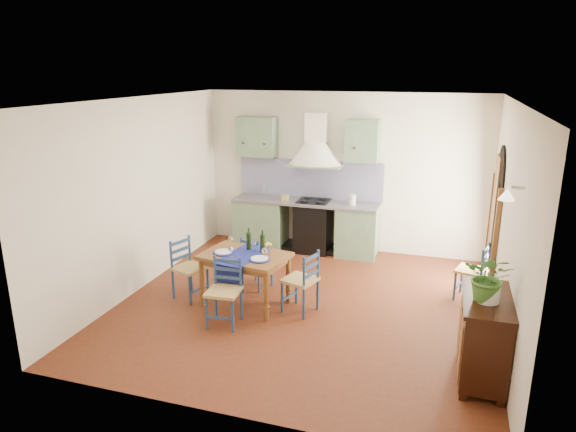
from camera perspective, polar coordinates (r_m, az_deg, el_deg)
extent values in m
plane|color=#451E0E|center=(7.28, 1.81, -9.82)|extent=(5.00, 5.00, 0.00)
cube|color=silver|center=(9.16, 6.14, 4.80)|extent=(5.00, 0.04, 2.80)
cube|color=gray|center=(9.49, -3.02, -0.70)|extent=(0.90, 0.60, 0.88)
cube|color=gray|center=(9.04, 7.74, -1.69)|extent=(0.70, 0.60, 0.88)
cube|color=black|center=(9.20, 2.83, -1.25)|extent=(0.60, 0.58, 0.88)
cube|color=slate|center=(9.11, 1.95, 1.60)|extent=(2.60, 0.64, 0.04)
cube|color=silver|center=(9.37, -3.06, 1.96)|extent=(0.45, 0.40, 0.03)
cylinder|color=silver|center=(9.49, -2.70, 3.12)|extent=(0.02, 0.02, 0.26)
cube|color=black|center=(9.07, 2.87, 1.68)|extent=(0.55, 0.48, 0.02)
cube|color=black|center=(9.41, 1.99, -3.40)|extent=(2.60, 0.50, 0.08)
cube|color=#0C0A5F|center=(9.29, 2.43, 4.16)|extent=(2.65, 0.05, 0.68)
cube|color=gray|center=(9.31, -3.47, 8.80)|extent=(0.70, 0.34, 0.70)
cube|color=gray|center=(8.82, 8.27, 8.25)|extent=(0.55, 0.34, 0.70)
cone|color=white|center=(8.95, 3.04, 6.89)|extent=(0.96, 0.96, 0.40)
cube|color=white|center=(8.98, 3.23, 9.81)|extent=(0.36, 0.30, 0.50)
cube|color=silver|center=(6.60, 23.30, -0.93)|extent=(0.04, 5.00, 2.80)
cube|color=black|center=(8.10, 21.88, -2.02)|extent=(0.03, 1.00, 1.65)
cylinder|color=black|center=(7.90, 22.51, 3.68)|extent=(0.03, 1.00, 1.00)
cube|color=brown|center=(7.58, 21.96, -3.23)|extent=(0.06, 0.06, 1.65)
cube|color=brown|center=(8.61, 21.49, -0.93)|extent=(0.06, 0.06, 1.65)
cube|color=brown|center=(8.26, 21.80, -0.53)|extent=(0.04, 0.55, 1.96)
cylinder|color=silver|center=(5.55, 24.26, 2.86)|extent=(0.15, 0.04, 0.04)
cone|color=#FFEDC6|center=(5.55, 23.16, 2.25)|extent=(0.16, 0.16, 0.12)
cube|color=silver|center=(7.81, -16.05, 2.28)|extent=(0.04, 5.00, 2.80)
cube|color=silver|center=(6.56, 2.03, 12.79)|extent=(5.00, 5.00, 0.01)
cube|color=brown|center=(7.07, -4.83, -4.49)|extent=(1.26, 0.95, 0.05)
cube|color=brown|center=(7.09, -4.81, -4.98)|extent=(1.13, 0.81, 0.08)
cylinder|color=brown|center=(7.23, -9.54, -7.29)|extent=(0.07, 0.07, 0.68)
cylinder|color=brown|center=(7.71, -6.76, -5.66)|extent=(0.07, 0.07, 0.68)
cylinder|color=brown|center=(6.72, -2.45, -8.96)|extent=(0.07, 0.07, 0.68)
cylinder|color=brown|center=(7.23, 0.03, -7.07)|extent=(0.07, 0.07, 0.68)
cube|color=navy|center=(7.02, -5.04, -4.39)|extent=(0.57, 0.92, 0.01)
cube|color=navy|center=(6.82, -6.54, -6.74)|extent=(0.43, 0.09, 0.38)
cylinder|color=navy|center=(7.13, -7.21, -4.04)|extent=(0.29, 0.29, 0.01)
cylinder|color=white|center=(7.12, -7.22, -3.97)|extent=(0.23, 0.23, 0.01)
cylinder|color=navy|center=(6.84, -3.20, -4.83)|extent=(0.29, 0.29, 0.01)
cylinder|color=white|center=(6.84, -3.20, -4.75)|extent=(0.23, 0.23, 0.01)
cylinder|color=black|center=(7.18, -4.38, -2.57)|extent=(0.07, 0.07, 0.32)
cylinder|color=black|center=(7.08, -2.85, -2.83)|extent=(0.07, 0.07, 0.32)
cylinder|color=white|center=(7.02, -2.22, -3.86)|extent=(0.05, 0.05, 0.10)
sphere|color=yellow|center=(6.99, -2.23, -3.17)|extent=(0.10, 0.10, 0.10)
cylinder|color=navy|center=(6.64, -9.05, -10.61)|extent=(0.03, 0.03, 0.44)
cylinder|color=navy|center=(6.84, -8.04, -7.77)|extent=(0.03, 0.03, 0.87)
cylinder|color=navy|center=(6.53, -6.17, -10.99)|extent=(0.03, 0.03, 0.44)
cylinder|color=navy|center=(6.73, -5.25, -8.09)|extent=(0.03, 0.03, 0.87)
cube|color=tan|center=(6.63, -7.17, -8.33)|extent=(0.43, 0.43, 0.04)
cube|color=navy|center=(6.73, -6.70, -6.80)|extent=(0.37, 0.05, 0.04)
cube|color=navy|center=(6.68, -6.73, -5.89)|extent=(0.37, 0.05, 0.04)
cube|color=navy|center=(6.64, -6.76, -4.97)|extent=(0.37, 0.05, 0.04)
cube|color=navy|center=(6.60, -7.61, -11.18)|extent=(0.35, 0.05, 0.02)
cylinder|color=navy|center=(7.81, -1.79, -6.34)|extent=(0.03, 0.03, 0.41)
cylinder|color=navy|center=(7.50, -3.29, -5.71)|extent=(0.03, 0.03, 0.80)
cylinder|color=navy|center=(7.99, -3.61, -5.81)|extent=(0.03, 0.03, 0.41)
cylinder|color=navy|center=(7.69, -5.15, -5.18)|extent=(0.03, 0.03, 0.80)
cube|color=tan|center=(7.70, -3.47, -4.94)|extent=(0.47, 0.47, 0.04)
cube|color=navy|center=(7.55, -4.25, -4.50)|extent=(0.33, 0.13, 0.04)
cube|color=navy|center=(7.51, -4.27, -3.74)|extent=(0.33, 0.13, 0.04)
cube|color=navy|center=(7.47, -4.29, -2.97)|extent=(0.33, 0.13, 0.04)
cube|color=navy|center=(7.91, -2.71, -6.37)|extent=(0.31, 0.13, 0.02)
cylinder|color=navy|center=(7.31, -10.84, -8.11)|extent=(0.03, 0.03, 0.44)
cylinder|color=navy|center=(7.47, -12.75, -5.92)|extent=(0.03, 0.03, 0.87)
cylinder|color=navy|center=(7.52, -8.90, -7.28)|extent=(0.03, 0.03, 0.44)
cylinder|color=navy|center=(7.68, -10.80, -5.18)|extent=(0.03, 0.03, 0.87)
cube|color=tan|center=(7.44, -10.87, -5.69)|extent=(0.51, 0.51, 0.04)
cube|color=navy|center=(7.52, -11.82, -4.52)|extent=(0.14, 0.35, 0.04)
cube|color=navy|center=(7.48, -11.87, -3.70)|extent=(0.14, 0.35, 0.04)
cube|color=navy|center=(7.44, -11.92, -2.86)|extent=(0.14, 0.35, 0.04)
cube|color=navy|center=(7.44, -9.84, -8.03)|extent=(0.14, 0.34, 0.02)
cylinder|color=navy|center=(7.24, 0.94, -8.06)|extent=(0.03, 0.03, 0.44)
cylinder|color=navy|center=(6.98, 3.33, -7.12)|extent=(0.03, 0.03, 0.87)
cylinder|color=navy|center=(6.98, -0.67, -9.02)|extent=(0.03, 0.03, 0.44)
cylinder|color=navy|center=(6.71, 1.77, -8.10)|extent=(0.03, 0.03, 0.87)
cube|color=tan|center=(6.92, 1.34, -7.09)|extent=(0.51, 0.51, 0.04)
cube|color=navy|center=(6.79, 2.58, -6.48)|extent=(0.13, 0.36, 0.04)
cube|color=navy|center=(6.74, 2.59, -5.58)|extent=(0.13, 0.36, 0.04)
cube|color=navy|center=(6.70, 2.61, -4.66)|extent=(0.13, 0.36, 0.04)
cube|color=navy|center=(7.13, 0.15, -8.88)|extent=(0.13, 0.34, 0.02)
cylinder|color=navy|center=(7.99, 18.71, -6.61)|extent=(0.03, 0.03, 0.43)
cylinder|color=navy|center=(7.85, 21.19, -5.67)|extent=(0.03, 0.03, 0.83)
cylinder|color=navy|center=(7.69, 18.03, -7.45)|extent=(0.03, 0.03, 0.43)
cylinder|color=navy|center=(7.55, 20.60, -6.49)|extent=(0.03, 0.03, 0.83)
cube|color=tan|center=(7.72, 19.72, -5.70)|extent=(0.48, 0.48, 0.04)
cube|color=navy|center=(7.65, 21.00, -5.11)|extent=(0.12, 0.34, 0.04)
cube|color=navy|center=(7.61, 21.09, -4.33)|extent=(0.12, 0.34, 0.04)
cube|color=navy|center=(7.58, 21.17, -3.54)|extent=(0.12, 0.34, 0.04)
cube|color=navy|center=(7.86, 18.35, -7.33)|extent=(0.12, 0.33, 0.02)
cube|color=black|center=(5.87, 20.95, -12.40)|extent=(0.45, 1.00, 0.82)
cube|color=black|center=(5.69, 21.38, -8.62)|extent=(0.50, 1.05, 0.04)
cube|color=brown|center=(5.67, 18.65, -13.67)|extent=(0.02, 0.38, 0.63)
cube|color=brown|center=(6.08, 18.61, -11.56)|extent=(0.02, 0.38, 0.63)
cube|color=black|center=(5.71, 18.86, -18.33)|extent=(0.08, 0.08, 0.08)
cube|color=black|center=(6.46, 18.76, -13.99)|extent=(0.08, 0.08, 0.08)
cube|color=black|center=(5.74, 22.53, -18.53)|extent=(0.08, 0.08, 0.08)
cube|color=black|center=(6.49, 21.94, -14.19)|extent=(0.08, 0.08, 0.08)
imported|color=#3C712A|center=(5.50, 21.47, -6.36)|extent=(0.55, 0.51, 0.51)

